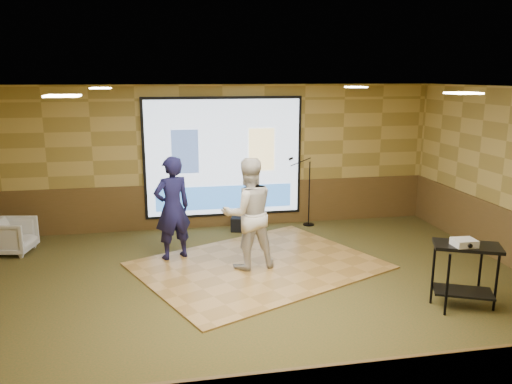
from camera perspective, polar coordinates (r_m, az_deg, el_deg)
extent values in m
plane|color=#2E3B1A|center=(7.62, -0.33, -11.41)|extent=(9.00, 9.00, 0.00)
cube|color=#AE9548|center=(10.53, -3.75, 4.00)|extent=(9.00, 0.04, 3.00)
cube|color=#AE9548|center=(3.91, 9.06, -12.21)|extent=(9.00, 0.04, 3.00)
cube|color=silver|center=(6.93, -0.36, 11.77)|extent=(9.00, 7.00, 0.04)
cube|color=#523E1B|center=(10.72, -3.66, -1.43)|extent=(9.00, 0.04, 0.95)
cube|color=black|center=(10.48, -3.72, 3.96)|extent=(3.32, 0.03, 2.52)
cube|color=#C9DEFF|center=(10.45, -3.70, 3.93)|extent=(3.20, 0.02, 2.40)
cube|color=#39507F|center=(10.34, -8.11, 4.58)|extent=(0.55, 0.01, 0.90)
cube|color=#EDD589|center=(10.53, 0.64, 4.86)|extent=(0.55, 0.01, 0.90)
cube|color=#3572C7|center=(10.60, -3.62, -0.62)|extent=(2.88, 0.01, 0.50)
cube|color=#FFE7BF|center=(8.68, -17.34, 11.26)|extent=(0.32, 0.32, 0.02)
cube|color=#FFE7BF|center=(9.28, 11.35, 11.68)|extent=(0.32, 0.32, 0.02)
cube|color=#FFE7BF|center=(5.41, -21.24, 10.20)|extent=(0.32, 0.32, 0.02)
cube|color=#FFE7BF|center=(6.33, 22.62, 10.39)|extent=(0.32, 0.32, 0.02)
cube|color=#A5793C|center=(8.59, 0.31, -8.40)|extent=(4.66, 4.21, 0.03)
imported|color=#15143F|center=(8.75, -9.53, -1.82)|extent=(0.78, 0.65, 1.81)
imported|color=beige|center=(8.21, -0.89, -2.47)|extent=(0.99, 0.82, 1.86)
cylinder|color=black|center=(7.25, 21.02, -9.89)|extent=(0.04, 0.04, 0.87)
cylinder|color=black|center=(7.65, 25.79, -9.14)|extent=(0.04, 0.04, 0.87)
cylinder|color=black|center=(7.54, 19.56, -8.87)|extent=(0.04, 0.04, 0.87)
cylinder|color=black|center=(7.92, 24.23, -8.22)|extent=(0.04, 0.04, 0.87)
cube|color=black|center=(7.43, 23.01, -5.72)|extent=(0.87, 0.46, 0.05)
cube|color=black|center=(7.66, 22.56, -10.46)|extent=(0.78, 0.41, 0.03)
cube|color=silver|center=(7.33, 22.70, -5.35)|extent=(0.30, 0.25, 0.10)
cylinder|color=black|center=(10.94, 6.01, -3.71)|extent=(0.24, 0.24, 0.02)
cylinder|color=black|center=(10.76, 6.10, -0.19)|extent=(0.02, 0.02, 1.40)
cylinder|color=black|center=(10.57, 5.12, 3.45)|extent=(0.44, 0.02, 0.18)
cylinder|color=black|center=(10.50, 4.00, 3.82)|extent=(0.10, 0.05, 0.08)
imported|color=gray|center=(10.13, -26.04, -4.56)|extent=(0.82, 0.80, 0.64)
cube|color=black|center=(10.45, -1.55, -3.68)|extent=(0.53, 0.42, 0.29)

